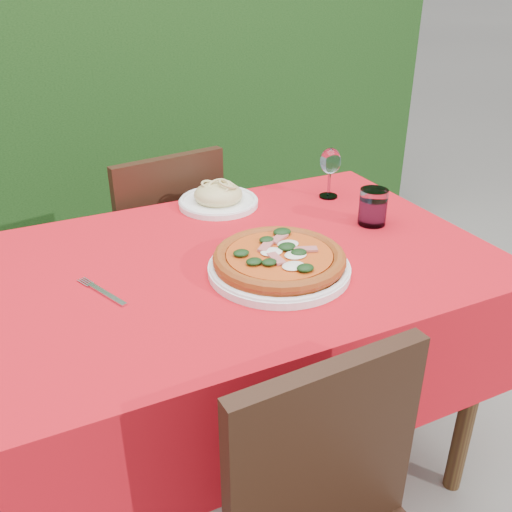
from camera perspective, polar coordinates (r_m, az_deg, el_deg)
name	(u,v)px	position (r m, az deg, el deg)	size (l,w,h in m)	color
ground	(243,466)	(1.92, -1.27, -20.28)	(60.00, 60.00, 0.00)	#66625C
hedge	(100,83)	(2.82, -15.37, 16.32)	(3.20, 0.55, 1.78)	black
dining_table	(241,307)	(1.53, -1.50, -5.08)	(1.26, 0.86, 0.75)	#442F16
chair_far	(163,249)	(2.08, -9.31, 0.69)	(0.44, 0.44, 0.86)	black
pizza_plate	(279,262)	(1.37, 2.34, -0.55)	(0.40, 0.40, 0.06)	white
pasta_plate	(218,198)	(1.75, -3.79, 5.83)	(0.24, 0.24, 0.07)	white
water_glass	(373,209)	(1.65, 11.59, 4.65)	(0.08, 0.08, 0.10)	silver
wine_glass	(330,163)	(1.80, 7.44, 9.19)	(0.07, 0.07, 0.16)	silver
fork	(107,294)	(1.33, -14.71, -3.71)	(0.02, 0.18, 0.00)	silver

